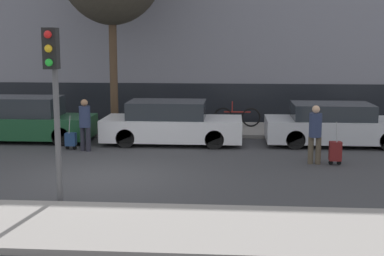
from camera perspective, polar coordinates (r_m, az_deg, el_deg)
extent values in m
plane|color=#38383A|center=(13.48, -8.96, -5.12)|extent=(80.00, 80.00, 0.00)
cube|color=gray|center=(10.01, -13.96, -10.05)|extent=(28.00, 2.50, 0.12)
cube|color=gray|center=(20.20, -4.43, -0.05)|extent=(28.00, 3.00, 0.12)
cube|color=black|center=(22.24, -3.60, 2.74)|extent=(27.44, 0.06, 1.60)
cube|color=#194728|center=(18.73, -16.83, 0.18)|extent=(4.18, 1.76, 0.70)
cube|color=#23282D|center=(18.71, -17.41, 2.21)|extent=(2.30, 1.55, 0.64)
cylinder|color=black|center=(17.60, -13.79, -0.89)|extent=(0.60, 0.18, 0.60)
cylinder|color=black|center=(19.08, -12.33, -0.06)|extent=(0.60, 0.18, 0.60)
cylinder|color=black|center=(19.98, -19.46, 0.03)|extent=(0.60, 0.18, 0.60)
cube|color=silver|center=(17.50, -2.08, -0.04)|extent=(4.51, 1.89, 0.70)
cube|color=#23282D|center=(17.43, -2.68, 1.99)|extent=(2.48, 1.66, 0.55)
cylinder|color=black|center=(16.59, 2.40, -1.24)|extent=(0.60, 0.18, 0.60)
cylinder|color=black|center=(18.27, 2.59, -0.26)|extent=(0.60, 0.18, 0.60)
cylinder|color=black|center=(16.92, -7.11, -1.10)|extent=(0.60, 0.18, 0.60)
cylinder|color=black|center=(18.57, -6.07, -0.15)|extent=(0.60, 0.18, 0.60)
cube|color=#B7BABF|center=(17.87, 15.19, -0.17)|extent=(4.55, 1.90, 0.70)
cube|color=#23282D|center=(17.75, 14.70, 1.75)|extent=(2.50, 1.68, 0.50)
cylinder|color=black|center=(19.04, 18.86, -0.37)|extent=(0.60, 0.18, 0.60)
cylinder|color=black|center=(16.85, 10.99, -1.24)|extent=(0.60, 0.18, 0.60)
cylinder|color=black|center=(18.53, 10.39, -0.27)|extent=(0.60, 0.18, 0.60)
cylinder|color=#23232D|center=(16.66, -11.58, -1.14)|extent=(0.15, 0.15, 0.74)
cylinder|color=#23232D|center=(16.54, -11.02, -1.19)|extent=(0.15, 0.15, 0.74)
cylinder|color=#283351|center=(16.49, -11.38, 1.19)|extent=(0.34, 0.34, 0.64)
sphere|color=#936B4C|center=(16.44, -11.42, 2.66)|extent=(0.21, 0.21, 0.21)
cube|color=navy|center=(16.93, -12.81, -1.18)|extent=(0.32, 0.24, 0.40)
cylinder|color=black|center=(17.01, -13.14, -2.04)|extent=(0.12, 0.03, 0.12)
cylinder|color=black|center=(16.95, -12.41, -2.05)|extent=(0.12, 0.03, 0.12)
cylinder|color=gray|center=(16.78, -12.94, 0.37)|extent=(0.02, 0.19, 0.53)
cylinder|color=#4C4233|center=(14.95, 13.31, -2.36)|extent=(0.15, 0.15, 0.75)
cylinder|color=#4C4233|center=(14.95, 12.55, -2.34)|extent=(0.15, 0.15, 0.75)
cylinder|color=#283351|center=(14.82, 13.03, 0.30)|extent=(0.34, 0.34, 0.65)
sphere|color=tan|center=(14.76, 13.09, 1.96)|extent=(0.21, 0.21, 0.21)
cube|color=maroon|center=(14.96, 15.04, -2.40)|extent=(0.32, 0.24, 0.52)
cylinder|color=black|center=(15.01, 14.57, -3.59)|extent=(0.12, 0.03, 0.12)
cylinder|color=black|center=(15.05, 15.41, -3.59)|extent=(0.12, 0.03, 0.12)
cylinder|color=gray|center=(14.80, 15.18, -0.42)|extent=(0.02, 0.19, 0.53)
cylinder|color=#515154|center=(11.14, -14.22, 1.07)|extent=(0.12, 0.12, 3.58)
cube|color=black|center=(10.86, -14.81, 8.21)|extent=(0.28, 0.24, 0.80)
sphere|color=red|center=(10.72, -15.14, 9.61)|extent=(0.15, 0.15, 0.15)
sphere|color=gold|center=(10.72, -15.07, 8.19)|extent=(0.15, 0.15, 0.15)
sphere|color=green|center=(10.73, -15.01, 6.76)|extent=(0.15, 0.15, 0.15)
torus|color=black|center=(20.25, 6.32, 1.14)|extent=(0.72, 0.06, 0.72)
torus|color=black|center=(20.24, 3.35, 1.18)|extent=(0.72, 0.06, 0.72)
cylinder|color=maroon|center=(20.21, 4.85, 1.72)|extent=(1.00, 0.05, 0.05)
cylinder|color=maroon|center=(20.18, 4.32, 2.29)|extent=(0.04, 0.04, 0.40)
cylinder|color=#4C3826|center=(19.49, -8.37, 6.15)|extent=(0.28, 0.28, 4.35)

